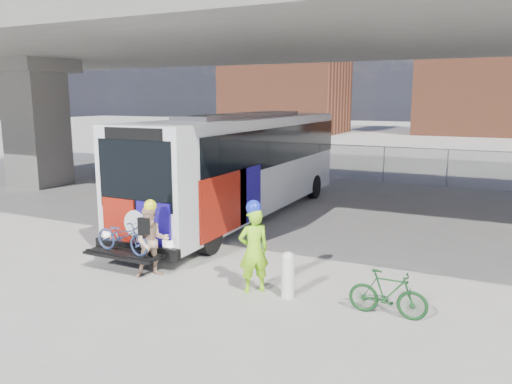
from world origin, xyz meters
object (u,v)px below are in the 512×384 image
Objects in this scene: bus at (245,158)px; cyclist_hivis at (254,248)px; bollard at (288,273)px; cyclist_tan at (152,240)px; bike_parked at (388,294)px.

cyclist_hivis is at bearing -61.53° from bus.
cyclist_hivis is at bearing 180.00° from bollard.
cyclist_hivis is at bearing -38.59° from cyclist_tan.
bollard is 2.11m from bike_parked.
bollard is 0.50× the size of cyclist_hivis.
cyclist_tan is 5.55m from bike_parked.
bus is 8.39× the size of bike_parked.
bus is 6.68m from cyclist_tan.
bollard is (4.24, -6.33, -1.56)m from bus.
bollard is at bearing -39.57° from cyclist_tan.
cyclist_tan is at bearing -82.82° from bus.
cyclist_hivis is 2.97m from bike_parked.
cyclist_hivis is (-0.81, 0.00, 0.45)m from bollard.
cyclist_hivis is 1.35× the size of bike_parked.
cyclist_tan reaches higher than bollard.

